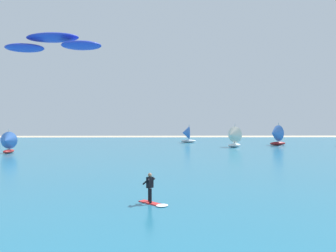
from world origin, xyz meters
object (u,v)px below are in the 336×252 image
object	(u,v)px
kitesurfer	(152,193)
sailboat_outermost	(276,135)
sailboat_heeled_over	(186,134)
kite	(53,43)
sailboat_leading	(7,142)
sailboat_mid_left	(233,137)

from	to	relation	value
kitesurfer	sailboat_outermost	size ratio (longest dim) A/B	0.41
kitesurfer	sailboat_heeled_over	xyz separation A→B (m)	(5.94, 53.84, 1.21)
kitesurfer	kite	world-z (taller)	kite
kite	sailboat_leading	bearing A→B (deg)	119.56
sailboat_outermost	sailboat_mid_left	bearing A→B (deg)	-153.16
sailboat_heeled_over	sailboat_leading	world-z (taller)	sailboat_heeled_over
kite	sailboat_mid_left	xyz separation A→B (m)	(19.73, 36.84, -7.73)
sailboat_mid_left	sailboat_leading	bearing A→B (deg)	-162.55
sailboat_mid_left	kitesurfer	bearing A→B (deg)	-107.98
sailboat_mid_left	sailboat_heeled_over	size ratio (longest dim) A/B	1.04
kite	sailboat_leading	distance (m)	30.95
kite	sailboat_heeled_over	xyz separation A→B (m)	(12.51, 50.15, -7.80)
sailboat_mid_left	sailboat_leading	world-z (taller)	sailboat_mid_left
kite	sailboat_outermost	bearing A→B (deg)	55.14
sailboat_mid_left	sailboat_leading	xyz separation A→B (m)	(-34.47, -10.84, -0.31)
kitesurfer	sailboat_leading	bearing A→B (deg)	125.68
kite	sailboat_mid_left	distance (m)	42.50
sailboat_heeled_over	sailboat_outermost	size ratio (longest dim) A/B	0.92
sailboat_mid_left	sailboat_outermost	distance (m)	10.27
kitesurfer	kite	distance (m)	11.75
sailboat_outermost	sailboat_leading	world-z (taller)	sailboat_outermost
kitesurfer	sailboat_leading	world-z (taller)	sailboat_leading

